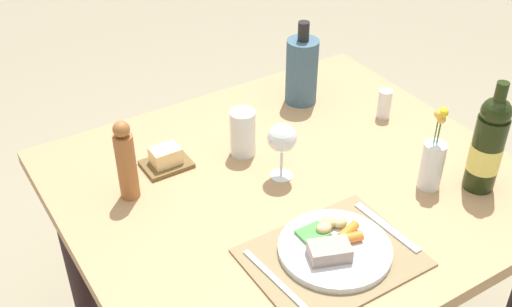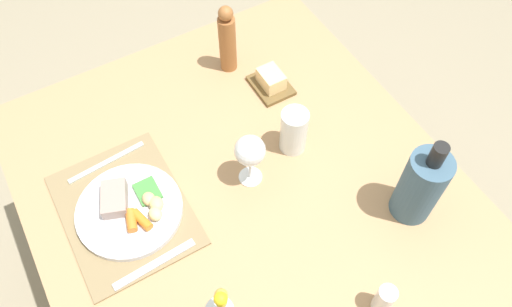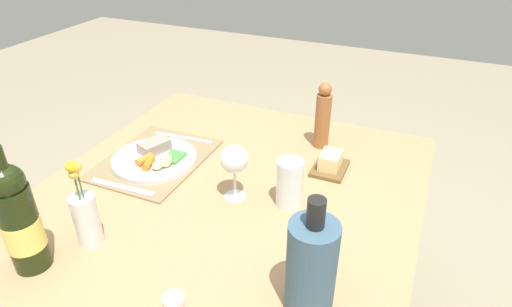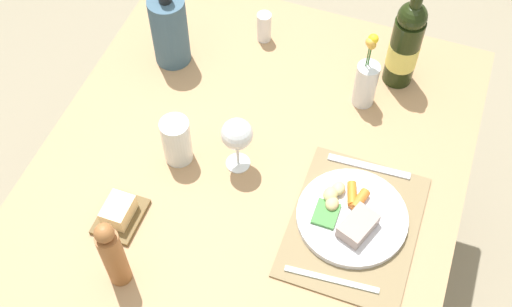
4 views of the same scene
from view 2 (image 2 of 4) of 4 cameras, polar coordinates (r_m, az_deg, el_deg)
The scene contains 12 objects.
ground_plane at distance 1.97m, azimuth -0.99°, elevation -14.63°, with size 8.00×8.00×0.00m, color gray.
dining_table at distance 1.39m, azimuth -1.37°, elevation -6.12°, with size 1.19×1.06×0.74m.
placemat at distance 1.30m, azimuth -14.88°, elevation -6.25°, with size 0.38×0.30×0.01m, color #89744F.
dinner_plate at distance 1.28m, azimuth -14.30°, elevation -6.13°, with size 0.27×0.27×0.05m.
fork at distance 1.38m, azimuth -16.79°, elevation -0.97°, with size 0.01×0.22×0.01m, color silver.
knife at distance 1.22m, azimuth -11.57°, elevation -12.35°, with size 0.02×0.21×0.01m, color silver.
cooler_bottle at distance 1.23m, azimuth 18.40°, elevation -3.56°, with size 0.10×0.10×0.27m.
water_tumbler at distance 1.32m, azimuth 4.33°, elevation 2.38°, with size 0.07×0.07×0.14m.
wine_glass at distance 1.21m, azimuth -0.70°, elevation 0.22°, with size 0.08×0.08×0.17m.
salt_shaker at distance 1.16m, azimuth 14.51°, elevation -15.91°, with size 0.04×0.04×0.09m, color white.
pepper_mill at distance 1.48m, azimuth -3.32°, elevation 12.90°, with size 0.05×0.05×0.23m.
butter_dish at distance 1.48m, azimuth 1.74°, elevation 8.28°, with size 0.13×0.10×0.06m.
Camera 2 is at (0.57, -0.29, 1.86)m, focal length 34.80 mm.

